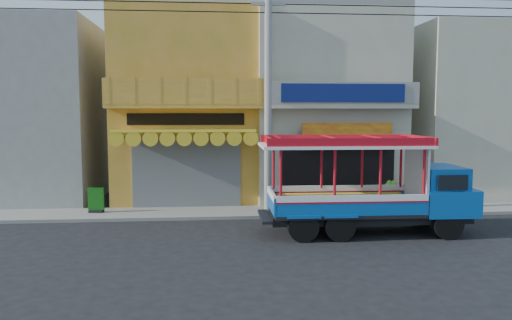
{
  "coord_description": "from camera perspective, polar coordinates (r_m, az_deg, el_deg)",
  "views": [
    {
      "loc": [
        -2.97,
        -14.5,
        3.85
      ],
      "look_at": [
        -1.5,
        2.5,
        2.18
      ],
      "focal_mm": 35.0,
      "sensor_mm": 36.0,
      "label": 1
    }
  ],
  "objects": [
    {
      "name": "ground",
      "position": [
        15.29,
        6.5,
        -9.04
      ],
      "size": [
        90.0,
        90.0,
        0.0
      ],
      "primitive_type": "plane",
      "color": "black",
      "rests_on": "ground"
    },
    {
      "name": "sidewalk",
      "position": [
        19.12,
        4.12,
        -5.87
      ],
      "size": [
        30.0,
        2.0,
        0.12
      ],
      "primitive_type": "cube",
      "color": "slate",
      "rests_on": "ground"
    },
    {
      "name": "shophouse_left",
      "position": [
        22.49,
        -7.61,
        6.19
      ],
      "size": [
        6.0,
        7.5,
        8.24
      ],
      "color": "#AB8A26",
      "rests_on": "ground"
    },
    {
      "name": "shophouse_right",
      "position": [
        23.01,
        7.58,
        6.18
      ],
      "size": [
        6.0,
        6.75,
        8.24
      ],
      "color": "#B2AB92",
      "rests_on": "ground"
    },
    {
      "name": "party_pilaster",
      "position": [
        19.45,
        0.88,
        6.02
      ],
      "size": [
        0.35,
        0.3,
        8.0
      ],
      "primitive_type": "cube",
      "color": "#B2AB92",
      "rests_on": "ground"
    },
    {
      "name": "filler_building_left",
      "position": [
        23.89,
        -24.68,
        4.96
      ],
      "size": [
        6.0,
        6.0,
        7.6
      ],
      "primitive_type": "cube",
      "color": "gray",
      "rests_on": "ground"
    },
    {
      "name": "filler_building_right",
      "position": [
        25.49,
        23.17,
        5.02
      ],
      "size": [
        6.0,
        6.0,
        7.6
      ],
      "primitive_type": "cube",
      "color": "#B2AB92",
      "rests_on": "ground"
    },
    {
      "name": "utility_pole",
      "position": [
        17.96,
        1.87,
        9.35
      ],
      "size": [
        28.0,
        0.26,
        9.0
      ],
      "color": "gray",
      "rests_on": "ground"
    },
    {
      "name": "songthaew_truck",
      "position": [
        16.17,
        14.26,
        -3.0
      ],
      "size": [
        6.63,
        2.32,
        3.08
      ],
      "color": "black",
      "rests_on": "ground"
    },
    {
      "name": "green_sign",
      "position": [
        19.43,
        -17.81,
        -4.59
      ],
      "size": [
        0.61,
        0.34,
        0.92
      ],
      "color": "black",
      "rests_on": "sidewalk"
    },
    {
      "name": "potted_plant_a",
      "position": [
        19.44,
        12.82,
        -4.17
      ],
      "size": [
        1.1,
        1.14,
        0.97
      ],
      "primitive_type": "imported",
      "rotation": [
        0.0,
        0.0,
        1.02
      ],
      "color": "#275117",
      "rests_on": "sidewalk"
    },
    {
      "name": "potted_plant_b",
      "position": [
        19.99,
        15.3,
        -3.82
      ],
      "size": [
        0.75,
        0.75,
        1.07
      ],
      "primitive_type": "imported",
      "rotation": [
        0.0,
        0.0,
        2.34
      ],
      "color": "#275117",
      "rests_on": "sidewalk"
    },
    {
      "name": "potted_plant_c",
      "position": [
        20.13,
        17.58,
        -3.99
      ],
      "size": [
        0.73,
        0.73,
        0.95
      ],
      "primitive_type": "imported",
      "rotation": [
        0.0,
        0.0,
        4.16
      ],
      "color": "#275117",
      "rests_on": "sidewalk"
    }
  ]
}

